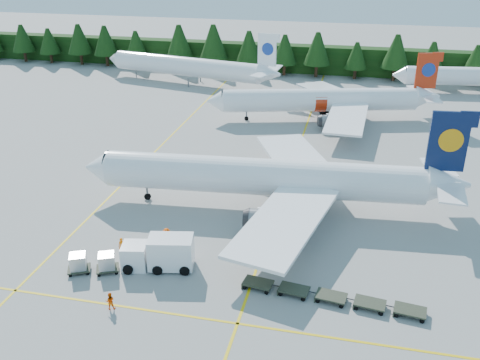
# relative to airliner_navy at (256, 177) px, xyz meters

# --- Properties ---
(ground) EXTENTS (320.00, 320.00, 0.00)m
(ground) POSITION_rel_airliner_navy_xyz_m (-3.41, -14.37, -3.66)
(ground) COLOR gray
(ground) RESTS_ON ground
(taxi_stripe_a) EXTENTS (0.25, 120.00, 0.01)m
(taxi_stripe_a) POSITION_rel_airliner_navy_xyz_m (-17.41, 5.63, -3.66)
(taxi_stripe_a) COLOR yellow
(taxi_stripe_a) RESTS_ON ground
(taxi_stripe_b) EXTENTS (0.25, 120.00, 0.01)m
(taxi_stripe_b) POSITION_rel_airliner_navy_xyz_m (2.59, 5.63, -3.66)
(taxi_stripe_b) COLOR yellow
(taxi_stripe_b) RESTS_ON ground
(taxi_stripe_cross) EXTENTS (80.00, 0.25, 0.01)m
(taxi_stripe_cross) POSITION_rel_airliner_navy_xyz_m (-3.41, -20.37, -3.66)
(taxi_stripe_cross) COLOR yellow
(taxi_stripe_cross) RESTS_ON ground
(treeline_hedge) EXTENTS (220.00, 4.00, 6.00)m
(treeline_hedge) POSITION_rel_airliner_navy_xyz_m (-3.41, 67.63, -0.66)
(treeline_hedge) COLOR black
(treeline_hedge) RESTS_ON ground
(airliner_navy) EXTENTS (41.92, 34.38, 12.19)m
(airliner_navy) POSITION_rel_airliner_navy_xyz_m (0.00, 0.00, 0.00)
(airliner_navy) COLOR white
(airliner_navy) RESTS_ON ground
(airliner_red) EXTENTS (37.19, 30.20, 11.05)m
(airliner_red) POSITION_rel_airliner_navy_xyz_m (3.60, 33.51, -0.34)
(airliner_red) COLOR white
(airliner_red) RESTS_ON ground
(airliner_far_left) EXTENTS (39.03, 11.54, 11.49)m
(airliner_far_left) POSITION_rel_airliner_navy_xyz_m (-26.20, 52.26, -0.06)
(airliner_far_left) COLOR white
(airliner_far_left) RESTS_ON ground
(airliner_far_right) EXTENTS (36.16, 7.92, 10.54)m
(airliner_far_right) POSITION_rel_airliner_navy_xyz_m (33.40, 57.50, -0.36)
(airliner_far_right) COLOR white
(airliner_far_right) RESTS_ON ground
(service_truck) EXTENTS (6.92, 3.60, 3.18)m
(service_truck) POSITION_rel_airliner_navy_xyz_m (-6.39, -14.16, -2.09)
(service_truck) COLOR white
(service_truck) RESTS_ON ground
(dolly_train) EXTENTS (15.63, 2.93, 0.15)m
(dolly_train) POSITION_rel_airliner_navy_xyz_m (9.69, -15.71, -3.18)
(dolly_train) COLOR #373C2B
(dolly_train) RESTS_ON ground
(uld_pair) EXTENTS (5.00, 2.90, 1.55)m
(uld_pair) POSITION_rel_airliner_navy_xyz_m (-12.03, -16.21, -2.62)
(uld_pair) COLOR #373C2B
(uld_pair) RESTS_ON ground
(crew_a) EXTENTS (0.72, 0.55, 1.75)m
(crew_a) POSITION_rel_airliner_navy_xyz_m (-10.69, -12.78, -2.79)
(crew_a) COLOR orange
(crew_a) RESTS_ON ground
(crew_b) EXTENTS (0.92, 0.83, 1.57)m
(crew_b) POSITION_rel_airliner_navy_xyz_m (-8.15, -20.84, -2.88)
(crew_b) COLOR #F95605
(crew_b) RESTS_ON ground
(crew_c) EXTENTS (0.87, 0.95, 1.91)m
(crew_c) POSITION_rel_airliner_navy_xyz_m (-6.98, -10.27, -2.71)
(crew_c) COLOR #ED4904
(crew_c) RESTS_ON ground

